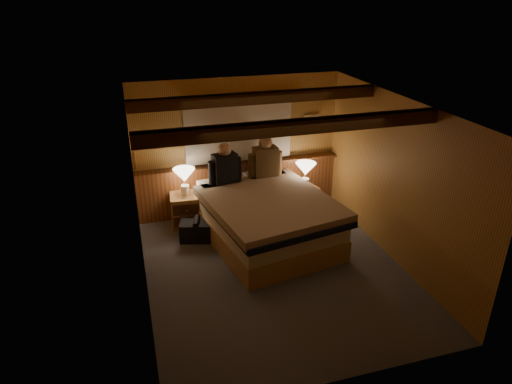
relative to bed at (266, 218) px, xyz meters
name	(u,v)px	position (x,y,z in m)	size (l,w,h in m)	color
floor	(275,270)	(-0.13, -0.84, -0.41)	(4.20, 4.20, 0.00)	#4C505B
ceiling	(278,107)	(-0.13, -0.84, 1.99)	(4.20, 4.20, 0.00)	#D89551
wall_back	(238,147)	(-0.13, 1.26, 0.79)	(3.60, 3.60, 0.00)	#C28B45
wall_left	(138,212)	(-1.93, -0.84, 0.79)	(4.20, 4.20, 0.00)	#C28B45
wall_right	(395,180)	(1.67, -0.84, 0.79)	(4.20, 4.20, 0.00)	#C28B45
wall_front	(348,286)	(-0.13, -2.94, 0.79)	(3.60, 3.60, 0.00)	#C28B45
wainscot	(239,186)	(-0.13, 1.19, 0.08)	(3.60, 0.23, 0.94)	brown
curtain_window	(238,130)	(-0.13, 1.19, 1.11)	(2.18, 0.09, 1.11)	#492B12
ceiling_beams	(274,111)	(-0.13, -0.69, 1.90)	(3.60, 1.65, 0.16)	#492B12
coat_rail	(135,138)	(-1.85, 0.73, 1.26)	(0.05, 0.55, 0.24)	white
framed_print	(311,121)	(1.22, 1.24, 1.14)	(0.30, 0.04, 0.25)	tan
bed	(266,218)	(0.00, 0.00, 0.00)	(2.10, 2.55, 0.78)	tan
nightstand_left	(186,210)	(-1.14, 0.91, -0.13)	(0.54, 0.49, 0.56)	tan
nightstand_right	(302,201)	(0.89, 0.72, -0.14)	(0.56, 0.52, 0.53)	tan
lamp_left	(184,177)	(-1.13, 0.91, 0.48)	(0.36, 0.36, 0.47)	silver
lamp_right	(306,170)	(0.92, 0.68, 0.45)	(0.35, 0.35, 0.46)	silver
person_left	(225,166)	(-0.48, 0.76, 0.65)	(0.57, 0.30, 0.70)	black
person_right	(265,160)	(0.24, 0.84, 0.66)	(0.60, 0.25, 0.73)	brown
duffel_bag	(197,231)	(-1.06, 0.35, -0.24)	(0.59, 0.44, 0.38)	black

